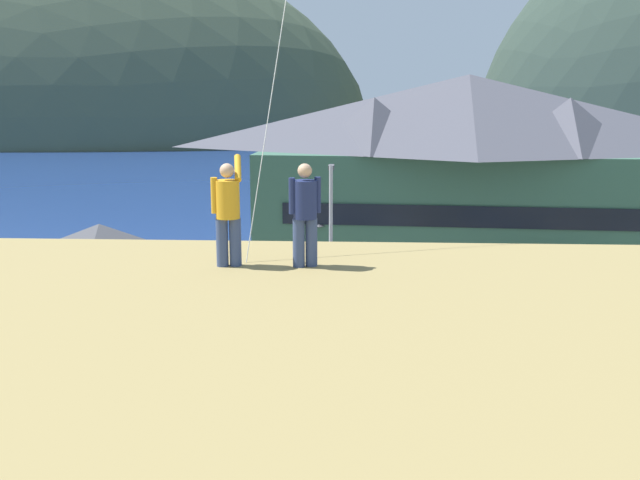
# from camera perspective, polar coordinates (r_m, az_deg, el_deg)

# --- Properties ---
(ground_plane) EXTENTS (600.00, 600.00, 0.00)m
(ground_plane) POSITION_cam_1_polar(r_m,az_deg,el_deg) (22.83, -3.20, -14.21)
(ground_plane) COLOR #66604C
(parking_lot_pad) EXTENTS (40.00, 20.00, 0.10)m
(parking_lot_pad) POSITION_cam_1_polar(r_m,az_deg,el_deg) (27.37, -2.08, -9.55)
(parking_lot_pad) COLOR gray
(parking_lot_pad) RESTS_ON ground
(bay_water) EXTENTS (360.00, 84.00, 0.03)m
(bay_water) POSITION_cam_1_polar(r_m,az_deg,el_deg) (81.05, 1.31, 4.66)
(bay_water) COLOR navy
(bay_water) RESTS_ON ground
(far_hill_west_ridge) EXTENTS (145.12, 54.39, 83.03)m
(far_hill_west_ridge) POSITION_cam_1_polar(r_m,az_deg,el_deg) (157.33, -23.70, 7.11)
(far_hill_west_ridge) COLOR #42513D
(far_hill_west_ridge) RESTS_ON ground
(harbor_lodge) EXTENTS (24.65, 11.69, 10.75)m
(harbor_lodge) POSITION_cam_1_polar(r_m,az_deg,el_deg) (41.75, 11.32, 5.64)
(harbor_lodge) COLOR #38604C
(harbor_lodge) RESTS_ON ground
(storage_shed_near_lot) EXTENTS (6.01, 5.19, 4.62)m
(storage_shed_near_lot) POSITION_cam_1_polar(r_m,az_deg,el_deg) (31.33, -16.63, -2.79)
(storage_shed_near_lot) COLOR #756B5B
(storage_shed_near_lot) RESTS_ON ground
(storage_shed_waterside) EXTENTS (4.91, 4.81, 4.43)m
(storage_shed_waterside) POSITION_cam_1_polar(r_m,az_deg,el_deg) (40.72, -0.16, 0.85)
(storage_shed_waterside) COLOR #756B5B
(storage_shed_waterside) RESTS_ON ground
(wharf_dock) EXTENTS (3.20, 13.39, 0.70)m
(wharf_dock) POSITION_cam_1_polar(r_m,az_deg,el_deg) (54.31, 2.58, 1.50)
(wharf_dock) COLOR #70604C
(wharf_dock) RESTS_ON ground
(moored_boat_wharfside) EXTENTS (2.69, 6.58, 2.16)m
(moored_boat_wharfside) POSITION_cam_1_polar(r_m,az_deg,el_deg) (50.79, -1.25, 1.22)
(moored_boat_wharfside) COLOR #A8A399
(moored_boat_wharfside) RESTS_ON ground
(moored_boat_outer_mooring) EXTENTS (2.88, 7.33, 2.16)m
(moored_boat_outer_mooring) POSITION_cam_1_polar(r_m,az_deg,el_deg) (55.70, 6.18, 2.09)
(moored_boat_outer_mooring) COLOR #A8A399
(moored_boat_outer_mooring) RESTS_ON ground
(moored_boat_inner_slip) EXTENTS (2.30, 6.10, 2.16)m
(moored_boat_inner_slip) POSITION_cam_1_polar(r_m,az_deg,el_deg) (56.13, -0.76, 2.23)
(moored_boat_inner_slip) COLOR #23564C
(moored_boat_inner_slip) RESTS_ON ground
(parked_car_back_row_right) EXTENTS (4.36, 2.38, 1.82)m
(parked_car_back_row_right) POSITION_cam_1_polar(r_m,az_deg,el_deg) (25.02, -23.56, -10.17)
(parked_car_back_row_right) COLOR black
(parked_car_back_row_right) RESTS_ON parking_lot_pad
(parked_car_corner_spot) EXTENTS (4.26, 2.17, 1.82)m
(parked_car_corner_spot) POSITION_cam_1_polar(r_m,az_deg,el_deg) (27.76, 11.14, -7.23)
(parked_car_corner_spot) COLOR #B28923
(parked_car_corner_spot) RESTS_ON parking_lot_pad
(parked_car_back_row_left) EXTENTS (4.27, 2.20, 1.82)m
(parked_car_back_row_left) POSITION_cam_1_polar(r_m,az_deg,el_deg) (23.42, 17.98, -11.25)
(parked_car_back_row_left) COLOR navy
(parked_car_back_row_left) RESTS_ON parking_lot_pad
(parked_car_front_row_red) EXTENTS (4.26, 2.18, 1.82)m
(parked_car_front_row_red) POSITION_cam_1_polar(r_m,az_deg,el_deg) (30.76, 20.12, -5.86)
(parked_car_front_row_red) COLOR slate
(parked_car_front_row_red) RESTS_ON parking_lot_pad
(parked_car_mid_row_near) EXTENTS (4.32, 2.31, 1.82)m
(parked_car_mid_row_near) POSITION_cam_1_polar(r_m,az_deg,el_deg) (29.36, -0.59, -5.95)
(parked_car_mid_row_near) COLOR navy
(parked_car_mid_row_near) RESTS_ON parking_lot_pad
(parked_car_lone_by_shed) EXTENTS (4.31, 2.28, 1.82)m
(parked_car_lone_by_shed) POSITION_cam_1_polar(r_m,az_deg,el_deg) (22.09, -4.06, -12.10)
(parked_car_lone_by_shed) COLOR silver
(parked_car_lone_by_shed) RESTS_ON parking_lot_pad
(parking_light_pole) EXTENTS (0.24, 0.78, 6.68)m
(parking_light_pole) POSITION_cam_1_polar(r_m,az_deg,el_deg) (31.56, 0.85, 0.75)
(parking_light_pole) COLOR #ADADB2
(parking_light_pole) RESTS_ON parking_lot_pad
(person_kite_flyer) EXTENTS (0.52, 0.69, 1.86)m
(person_kite_flyer) POSITION_cam_1_polar(r_m,az_deg,el_deg) (12.31, -7.20, 2.30)
(person_kite_flyer) COLOR #384770
(person_kite_flyer) RESTS_ON grassy_hill_foreground
(person_companion) EXTENTS (0.53, 0.40, 1.74)m
(person_companion) POSITION_cam_1_polar(r_m,az_deg,el_deg) (12.18, -1.18, 2.22)
(person_companion) COLOR #384770
(person_companion) RESTS_ON grassy_hill_foreground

